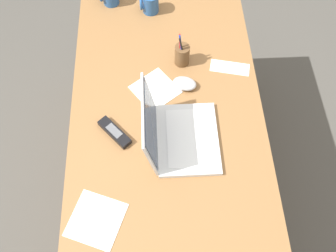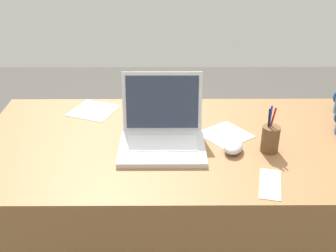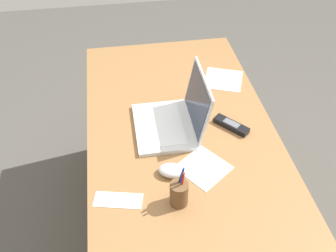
# 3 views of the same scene
# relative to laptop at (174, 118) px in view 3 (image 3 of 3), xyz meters

# --- Properties ---
(ground_plane) EXTENTS (6.00, 6.00, 0.00)m
(ground_plane) POSITION_rel_laptop_xyz_m (0.10, 0.03, -0.81)
(ground_plane) COLOR #4C4944
(desk) EXTENTS (1.59, 0.79, 0.76)m
(desk) POSITION_rel_laptop_xyz_m (0.10, 0.03, -0.43)
(desk) COLOR olive
(desk) RESTS_ON ground
(laptop) EXTENTS (0.31, 0.29, 0.25)m
(laptop) POSITION_rel_laptop_xyz_m (0.00, 0.00, 0.00)
(laptop) COLOR silver
(laptop) RESTS_ON desk
(computer_mouse) EXTENTS (0.10, 0.12, 0.04)m
(computer_mouse) POSITION_rel_laptop_xyz_m (0.26, -0.05, -0.03)
(computer_mouse) COLOR silver
(computer_mouse) RESTS_ON desk
(cordless_phone) EXTENTS (0.15, 0.14, 0.03)m
(cordless_phone) POSITION_rel_laptop_xyz_m (0.04, 0.24, -0.04)
(cordless_phone) COLOR black
(cordless_phone) RESTS_ON desk
(pen_holder) EXTENTS (0.06, 0.06, 0.17)m
(pen_holder) POSITION_rel_laptop_xyz_m (0.39, -0.05, 0.00)
(pen_holder) COLOR brown
(pen_holder) RESTS_ON desk
(paper_note_near_laptop) EXTENTS (0.10, 0.18, 0.00)m
(paper_note_near_laptop) POSITION_rel_laptop_xyz_m (0.35, -0.26, -0.05)
(paper_note_near_laptop) COLOR white
(paper_note_near_laptop) RESTS_ON desk
(paper_note_left) EXTENTS (0.23, 0.23, 0.00)m
(paper_note_left) POSITION_rel_laptop_xyz_m (-0.30, 0.30, -0.05)
(paper_note_left) COLOR white
(paper_note_left) RESTS_ON desk
(paper_note_right) EXTENTS (0.23, 0.23, 0.00)m
(paper_note_right) POSITION_rel_laptop_xyz_m (0.25, 0.07, -0.05)
(paper_note_right) COLOR white
(paper_note_right) RESTS_ON desk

